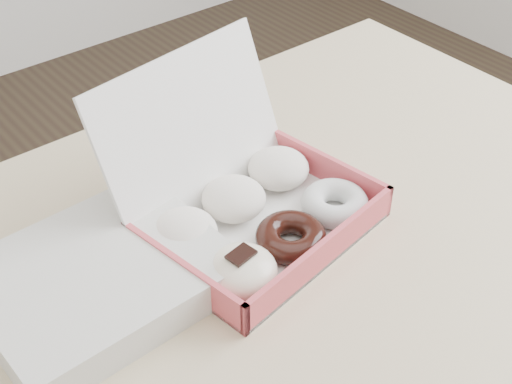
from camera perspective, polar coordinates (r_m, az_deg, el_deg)
table at (r=0.88m, az=-0.10°, el=-10.70°), size 1.20×0.80×0.75m
donut_box at (r=0.86m, az=-0.47°, el=-1.31°), size 0.30×0.29×0.19m
newspapers at (r=0.81m, az=-12.35°, el=-6.72°), size 0.27×0.22×0.04m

